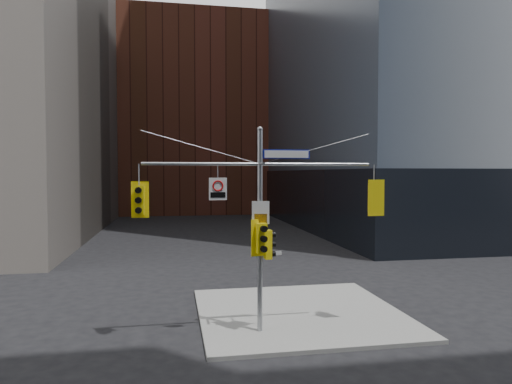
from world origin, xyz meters
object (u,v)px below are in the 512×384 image
object	(u,v)px
traffic_light_west_arm	(139,200)
traffic_light_east_arm	(374,198)
regulatory_sign_arm	(218,188)
traffic_light_pole_front	(261,238)
signal_assembly	(260,210)
traffic_light_pole_side	(269,244)
street_sign_blade	(287,154)

from	to	relation	value
traffic_light_west_arm	traffic_light_east_arm	size ratio (longest dim) A/B	0.93
traffic_light_west_arm	regulatory_sign_arm	size ratio (longest dim) A/B	1.59
traffic_light_pole_front	signal_assembly	bearing A→B (deg)	76.07
traffic_light_east_arm	traffic_light_pole_side	xyz separation A→B (m)	(-3.89, 0.01, -1.61)
street_sign_blade	regulatory_sign_arm	distance (m)	2.68
traffic_light_east_arm	traffic_light_pole_front	world-z (taller)	traffic_light_east_arm
signal_assembly	regulatory_sign_arm	bearing A→B (deg)	-179.21
traffic_light_pole_front	regulatory_sign_arm	size ratio (longest dim) A/B	1.67
signal_assembly	traffic_light_west_arm	bearing A→B (deg)	179.82
traffic_light_east_arm	traffic_light_pole_front	size ratio (longest dim) A/B	1.02
traffic_light_east_arm	traffic_light_pole_side	world-z (taller)	traffic_light_east_arm
traffic_light_east_arm	traffic_light_west_arm	bearing A→B (deg)	-3.55
signal_assembly	traffic_light_pole_side	size ratio (longest dim) A/B	7.94
signal_assembly	traffic_light_pole_front	distance (m)	0.99
signal_assembly	regulatory_sign_arm	size ratio (longest dim) A/B	10.43
regulatory_sign_arm	traffic_light_west_arm	bearing A→B (deg)	177.32
traffic_light_pole_side	street_sign_blade	world-z (taller)	street_sign_blade
traffic_light_pole_front	traffic_light_west_arm	bearing A→B (deg)	162.45
traffic_light_east_arm	traffic_light_pole_front	bearing A→B (deg)	0.17
traffic_light_west_arm	traffic_light_pole_front	size ratio (longest dim) A/B	0.95
signal_assembly	traffic_light_east_arm	bearing A→B (deg)	0.01
signal_assembly	regulatory_sign_arm	xyz separation A→B (m)	(-1.46, -0.02, 0.76)
regulatory_sign_arm	traffic_light_east_arm	bearing A→B (deg)	-1.74
traffic_light_east_arm	traffic_light_pole_side	size ratio (longest dim) A/B	1.30
traffic_light_pole_side	street_sign_blade	size ratio (longest dim) A/B	0.60
traffic_light_pole_side	traffic_light_pole_front	distance (m)	0.50
signal_assembly	traffic_light_west_arm	world-z (taller)	signal_assembly
traffic_light_west_arm	signal_assembly	bearing A→B (deg)	4.78
regulatory_sign_arm	traffic_light_pole_front	bearing A→B (deg)	-11.53
street_sign_blade	traffic_light_pole_side	bearing A→B (deg)	177.31
regulatory_sign_arm	traffic_light_pole_side	bearing A→B (deg)	-0.97
traffic_light_pole_side	street_sign_blade	bearing A→B (deg)	-95.25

